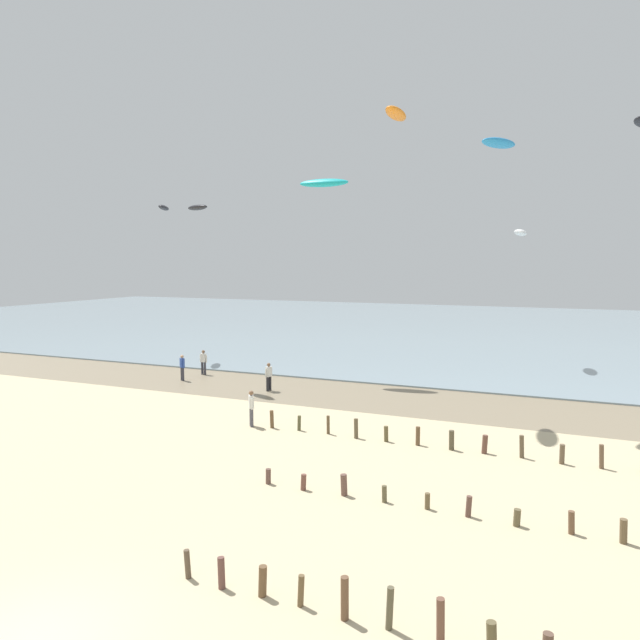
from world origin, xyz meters
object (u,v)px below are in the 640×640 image
object	(u,v)px
person_trailing_behind	(251,407)
kite_aloft_1	(324,183)
kite_aloft_4	(396,114)
kite_aloft_6	(164,208)
kite_aloft_2	(520,233)
kite_aloft_3	(197,207)
person_right_flank	(203,361)
person_far_down_beach	(269,376)
kite_aloft_0	(499,143)
person_by_waterline	(182,367)

from	to	relation	value
person_trailing_behind	kite_aloft_1	distance (m)	17.81
kite_aloft_4	kite_aloft_6	bearing A→B (deg)	-114.95
kite_aloft_2	kite_aloft_3	bearing A→B (deg)	-54.20
kite_aloft_4	person_trailing_behind	bearing A→B (deg)	-40.53
kite_aloft_2	kite_aloft_3	distance (m)	23.78
person_trailing_behind	kite_aloft_4	distance (m)	16.71
person_right_flank	person_far_down_beach	distance (m)	7.18
person_trailing_behind	kite_aloft_4	bearing A→B (deg)	53.01
person_trailing_behind	kite_aloft_0	size ratio (longest dim) A/B	0.72
person_far_down_beach	kite_aloft_1	size ratio (longest dim) A/B	0.51
kite_aloft_3	kite_aloft_6	xyz separation A→B (m)	(-8.22, 7.24, 0.89)
kite_aloft_3	person_by_waterline	bearing A→B (deg)	-147.03
person_far_down_beach	person_right_flank	bearing A→B (deg)	156.74
person_right_flank	kite_aloft_6	bearing A→B (deg)	143.81
person_trailing_behind	kite_aloft_6	world-z (taller)	kite_aloft_6
person_by_waterline	person_right_flank	world-z (taller)	same
person_by_waterline	kite_aloft_2	size ratio (longest dim) A/B	0.58
person_far_down_beach	kite_aloft_3	size ratio (longest dim) A/B	0.81
kite_aloft_0	person_trailing_behind	bearing A→B (deg)	-23.73
person_by_waterline	person_trailing_behind	size ratio (longest dim) A/B	1.00
kite_aloft_3	kite_aloft_4	size ratio (longest dim) A/B	0.74
kite_aloft_2	kite_aloft_4	world-z (taller)	kite_aloft_4
person_right_flank	person_trailing_behind	size ratio (longest dim) A/B	1.00
person_by_waterline	person_right_flank	size ratio (longest dim) A/B	1.00
person_right_flank	person_far_down_beach	world-z (taller)	same
person_right_flank	person_trailing_behind	bearing A→B (deg)	-46.47
kite_aloft_0	kite_aloft_2	size ratio (longest dim) A/B	0.81
person_right_flank	person_far_down_beach	bearing A→B (deg)	-23.26
person_far_down_beach	kite_aloft_0	distance (m)	18.14
person_by_waterline	kite_aloft_3	size ratio (longest dim) A/B	0.81
person_right_flank	kite_aloft_4	world-z (taller)	kite_aloft_4
kite_aloft_3	kite_aloft_4	xyz separation A→B (m)	(13.18, -1.15, 4.23)
person_by_waterline	kite_aloft_1	distance (m)	15.36
person_by_waterline	kite_aloft_0	bearing A→B (deg)	-2.05
person_far_down_beach	kite_aloft_4	distance (m)	16.48
kite_aloft_2	kite_aloft_4	size ratio (longest dim) A/B	1.03
person_trailing_behind	kite_aloft_0	world-z (taller)	kite_aloft_0
person_far_down_beach	kite_aloft_1	bearing A→B (deg)	78.95
person_by_waterline	kite_aloft_3	world-z (taller)	kite_aloft_3
person_trailing_behind	kite_aloft_2	xyz separation A→B (m)	(10.14, 22.89, 9.03)
person_by_waterline	kite_aloft_0	world-z (taller)	kite_aloft_0
person_trailing_behind	kite_aloft_3	world-z (taller)	kite_aloft_3
kite_aloft_2	kite_aloft_3	size ratio (longest dim) A/B	1.39
kite_aloft_3	kite_aloft_2	bearing A→B (deg)	65.79
person_trailing_behind	kite_aloft_6	size ratio (longest dim) A/B	0.74
person_trailing_behind	kite_aloft_4	world-z (taller)	kite_aloft_4
person_far_down_beach	kite_aloft_6	distance (m)	19.28
person_trailing_behind	kite_aloft_3	size ratio (longest dim) A/B	0.81
person_trailing_behind	person_right_flank	bearing A→B (deg)	133.53
person_far_down_beach	kite_aloft_0	world-z (taller)	kite_aloft_0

